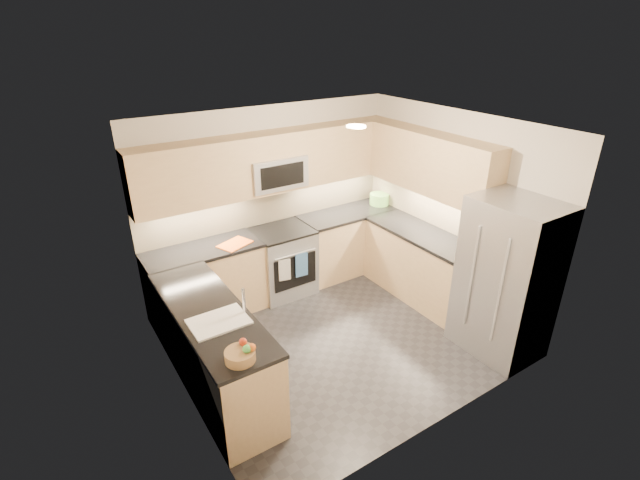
{
  "coord_description": "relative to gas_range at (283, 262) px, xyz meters",
  "views": [
    {
      "loc": [
        -2.64,
        -3.69,
        3.44
      ],
      "look_at": [
        0.0,
        0.35,
        1.15
      ],
      "focal_mm": 26.0,
      "sensor_mm": 36.0,
      "label": 1
    }
  ],
  "objects": [
    {
      "name": "floor",
      "position": [
        0.0,
        -1.28,
        -0.46
      ],
      "size": [
        3.6,
        3.2,
        0.0
      ],
      "primitive_type": "cube",
      "color": "#26262B",
      "rests_on": "ground"
    },
    {
      "name": "ceiling",
      "position": [
        0.0,
        -1.28,
        2.04
      ],
      "size": [
        3.6,
        3.2,
        0.02
      ],
      "primitive_type": "cube",
      "color": "beige",
      "rests_on": "wall_back"
    },
    {
      "name": "wall_back",
      "position": [
        0.0,
        0.32,
        0.79
      ],
      "size": [
        3.6,
        0.02,
        2.5
      ],
      "primitive_type": "cube",
      "color": "beige",
      "rests_on": "floor"
    },
    {
      "name": "wall_front",
      "position": [
        0.0,
        -2.88,
        0.79
      ],
      "size": [
        3.6,
        0.02,
        2.5
      ],
      "primitive_type": "cube",
      "color": "beige",
      "rests_on": "floor"
    },
    {
      "name": "wall_left",
      "position": [
        -1.8,
        -1.28,
        0.79
      ],
      "size": [
        0.02,
        3.2,
        2.5
      ],
      "primitive_type": "cube",
      "color": "beige",
      "rests_on": "floor"
    },
    {
      "name": "wall_right",
      "position": [
        1.8,
        -1.28,
        0.79
      ],
      "size": [
        0.02,
        3.2,
        2.5
      ],
      "primitive_type": "cube",
      "color": "beige",
      "rests_on": "floor"
    },
    {
      "name": "base_cab_back_left",
      "position": [
        -1.09,
        0.02,
        -0.01
      ],
      "size": [
        1.42,
        0.6,
        0.9
      ],
      "primitive_type": "cube",
      "color": "tan",
      "rests_on": "floor"
    },
    {
      "name": "base_cab_back_right",
      "position": [
        1.09,
        0.02,
        -0.01
      ],
      "size": [
        1.42,
        0.6,
        0.9
      ],
      "primitive_type": "cube",
      "color": "tan",
      "rests_on": "floor"
    },
    {
      "name": "base_cab_right",
      "position": [
        1.5,
        -1.12,
        -0.01
      ],
      "size": [
        0.6,
        1.7,
        0.9
      ],
      "primitive_type": "cube",
      "color": "tan",
      "rests_on": "floor"
    },
    {
      "name": "base_cab_peninsula",
      "position": [
        -1.5,
        -1.28,
        -0.01
      ],
      "size": [
        0.6,
        2.0,
        0.9
      ],
      "primitive_type": "cube",
      "color": "tan",
      "rests_on": "floor"
    },
    {
      "name": "countertop_back_left",
      "position": [
        -1.09,
        0.02,
        0.47
      ],
      "size": [
        1.42,
        0.63,
        0.04
      ],
      "primitive_type": "cube",
      "color": "black",
      "rests_on": "base_cab_back_left"
    },
    {
      "name": "countertop_back_right",
      "position": [
        1.09,
        0.02,
        0.47
      ],
      "size": [
        1.42,
        0.63,
        0.04
      ],
      "primitive_type": "cube",
      "color": "black",
      "rests_on": "base_cab_back_right"
    },
    {
      "name": "countertop_right",
      "position": [
        1.5,
        -1.12,
        0.47
      ],
      "size": [
        0.63,
        1.7,
        0.04
      ],
      "primitive_type": "cube",
      "color": "black",
      "rests_on": "base_cab_right"
    },
    {
      "name": "countertop_peninsula",
      "position": [
        -1.5,
        -1.28,
        0.47
      ],
      "size": [
        0.63,
        2.0,
        0.04
      ],
      "primitive_type": "cube",
      "color": "black",
      "rests_on": "base_cab_peninsula"
    },
    {
      "name": "upper_cab_back",
      "position": [
        0.0,
        0.15,
        1.37
      ],
      "size": [
        3.6,
        0.35,
        0.75
      ],
      "primitive_type": "cube",
      "color": "tan",
      "rests_on": "wall_back"
    },
    {
      "name": "upper_cab_right",
      "position": [
        1.62,
        -1.0,
        1.37
      ],
      "size": [
        0.35,
        1.95,
        0.75
      ],
      "primitive_type": "cube",
      "color": "tan",
      "rests_on": "wall_right"
    },
    {
      "name": "backsplash_back",
      "position": [
        0.0,
        0.32,
        0.74
      ],
      "size": [
        3.6,
        0.01,
        0.51
      ],
      "primitive_type": "cube",
      "color": "tan",
      "rests_on": "wall_back"
    },
    {
      "name": "backsplash_right",
      "position": [
        1.8,
        -0.82,
        0.74
      ],
      "size": [
        0.01,
        2.3,
        0.51
      ],
      "primitive_type": "cube",
      "color": "tan",
      "rests_on": "wall_right"
    },
    {
      "name": "gas_range",
      "position": [
        0.0,
        0.0,
        0.0
      ],
      "size": [
        0.76,
        0.65,
        0.91
      ],
      "primitive_type": "cube",
      "color": "#A5A9AE",
      "rests_on": "floor"
    },
    {
      "name": "range_cooktop",
      "position": [
        0.0,
        0.0,
        0.46
      ],
      "size": [
        0.76,
        0.65,
        0.03
      ],
      "primitive_type": "cube",
      "color": "black",
      "rests_on": "gas_range"
    },
    {
      "name": "oven_door_glass",
      "position": [
        0.0,
        -0.33,
        -0.01
      ],
      "size": [
        0.62,
        0.02,
        0.45
      ],
      "primitive_type": "cube",
      "color": "black",
      "rests_on": "gas_range"
    },
    {
      "name": "oven_handle",
      "position": [
        0.0,
        -0.35,
        0.26
      ],
      "size": [
        0.6,
        0.02,
        0.02
      ],
      "primitive_type": "cylinder",
      "rotation": [
        0.0,
        1.57,
        0.0
      ],
      "color": "#B2B5BA",
      "rests_on": "gas_range"
    },
    {
      "name": "microwave",
      "position": [
        0.0,
        0.12,
        1.24
      ],
      "size": [
        0.76,
        0.4,
        0.4
      ],
      "primitive_type": "cube",
      "color": "#ADAFB6",
      "rests_on": "upper_cab_back"
    },
    {
      "name": "microwave_door",
      "position": [
        0.0,
        -0.08,
        1.24
      ],
      "size": [
        0.6,
        0.01,
        0.28
      ],
      "primitive_type": "cube",
      "color": "black",
      "rests_on": "microwave"
    },
    {
      "name": "refrigerator",
      "position": [
        1.45,
        -2.43,
        0.45
      ],
      "size": [
        0.7,
        0.9,
        1.8
      ],
      "primitive_type": "cube",
      "color": "#929399",
      "rests_on": "floor"
    },
    {
      "name": "fridge_handle_left",
      "position": [
        1.08,
        -2.61,
        0.49
      ],
      "size": [
        0.02,
        0.02,
        1.2
      ],
      "primitive_type": "cylinder",
      "color": "#B2B5BA",
      "rests_on": "refrigerator"
    },
    {
      "name": "fridge_handle_right",
      "position": [
        1.08,
        -2.25,
        0.49
      ],
      "size": [
        0.02,
        0.02,
        1.2
      ],
      "primitive_type": "cylinder",
      "color": "#B2B5BA",
      "rests_on": "refrigerator"
    },
    {
      "name": "sink_basin",
      "position": [
        -1.5,
        -1.53,
        0.42
      ],
      "size": [
        0.52,
        0.38,
        0.16
      ],
      "primitive_type": "cube",
      "color": "white",
      "rests_on": "base_cab_peninsula"
    },
    {
      "name": "faucet",
      "position": [
        -1.24,
        -1.53,
        0.62
      ],
      "size": [
        0.03,
        0.03,
        0.28
      ],
      "primitive_type": "cylinder",
      "color": "silver",
      "rests_on": "countertop_peninsula"
    },
    {
      "name": "utensil_bowl",
      "position": [
        1.68,
        0.02,
        0.57
      ],
      "size": [
        0.35,
        0.35,
        0.16
      ],
      "primitive_type": "cylinder",
      "rotation": [
        0.0,
        0.0,
        -0.24
      ],
      "color": "#6DB64E",
      "rests_on": "countertop_back_right"
    },
    {
      "name": "cutting_board",
      "position": [
        -0.71,
        -0.08,
        0.49
      ],
      "size": [
        0.46,
        0.4,
        0.01
      ],
      "primitive_type": "cube",
      "rotation": [
        0.0,
        0.0,
        0.37
      ],
      "color": "#E05C15",
      "rests_on": "countertop_back_left"
    },
    {
      "name": "fruit_basket",
      "position": [
        -1.55,
        -2.11,
        0.53
      ],
      "size": [
        0.3,
        0.3,
        0.09
      ],
      "primitive_type": "cylinder",
      "rotation": [
        0.0,
        0.0,
        -0.22
      ],
      "color": "#9E7649",
      "rests_on": "countertop_peninsula"
    },
    {
      "name": "fruit_apple",
      "position": [
        -1.49,
        -2.05,
        0.6
      ],
      "size": [
        0.07,
        0.07,
        0.07
      ],
      "primitive_type": "sphere",
      "color": "red",
      "rests_on": "fruit_basket"
    },
    {
      "name": "fruit_pear",
      "position": [
        -1.5,
        -2.15,
        0.6
      ],
      "size": [
        0.07,
        0.07,
        0.07
      ],
      "primitive_type": "sphere",
      "color": "#53BA4F",
      "rests_on": "fruit_basket"
    },
    {
      "name": "dish_towel_check",
      "position": [
        -0.18,
        -0.37,
        0.1
      ],
      "size": [
        0.16,
        0.05,
        0.3
      ],
      "primitive_type": "cube",
      "rotation": [
        0.0,
        0.0,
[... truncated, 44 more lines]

